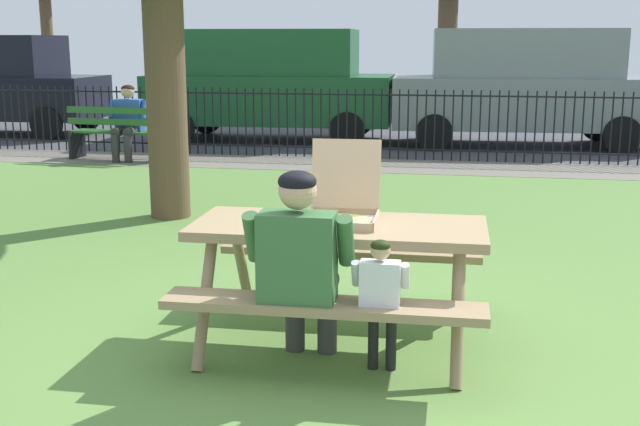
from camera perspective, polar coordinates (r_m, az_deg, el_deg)
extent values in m
cube|color=#5E853F|center=(6.92, 3.78, -3.49)|extent=(28.00, 12.07, 0.02)
cube|color=slate|center=(12.12, 6.71, 3.32)|extent=(28.00, 1.40, 0.01)
cube|color=#424247|center=(15.88, 7.63, 5.41)|extent=(28.00, 6.21, 0.01)
cube|color=#9A7F5B|center=(4.87, 1.36, -1.10)|extent=(1.81, 0.79, 0.06)
cube|color=#9A7F5B|center=(4.38, 0.21, -6.72)|extent=(1.80, 0.31, 0.05)
cube|color=#9A7F5B|center=(5.52, 2.23, -2.71)|extent=(1.80, 0.31, 0.05)
cylinder|color=#9A7F5B|center=(4.75, -8.30, -6.42)|extent=(0.08, 0.43, 0.74)
cylinder|color=#9A7F5B|center=(5.51, -5.68, -3.72)|extent=(0.08, 0.43, 0.74)
cylinder|color=#9A7F5B|center=(4.54, 9.92, -7.38)|extent=(0.08, 0.43, 0.74)
cylinder|color=#9A7F5B|center=(5.32, 9.89, -4.41)|extent=(0.08, 0.43, 0.74)
cube|color=tan|center=(4.86, 1.55, -0.69)|extent=(0.45, 0.45, 0.01)
cube|color=silver|center=(4.86, 1.55, -0.61)|extent=(0.42, 0.42, 0.00)
cube|color=tan|center=(4.65, 1.22, -0.94)|extent=(0.44, 0.02, 0.04)
cube|color=tan|center=(5.06, 1.85, 0.15)|extent=(0.44, 0.02, 0.04)
cube|color=tan|center=(4.88, -0.94, -0.29)|extent=(0.02, 0.44, 0.04)
cube|color=tan|center=(4.83, 4.06, -0.46)|extent=(0.02, 0.44, 0.04)
cube|color=tan|center=(5.03, 1.89, 2.85)|extent=(0.44, 0.09, 0.44)
cylinder|color=tan|center=(4.86, 1.55, -0.56)|extent=(0.37, 0.37, 0.01)
cylinder|color=#F5E178|center=(4.86, 1.55, -0.48)|extent=(0.34, 0.34, 0.00)
pyramid|color=#EED15D|center=(4.94, -3.03, -0.49)|extent=(0.28, 0.19, 0.01)
cube|color=tan|center=(4.95, -4.49, -0.44)|extent=(0.06, 0.17, 0.02)
cylinder|color=#383838|center=(4.89, -1.81, -7.42)|extent=(0.12, 0.12, 0.44)
cylinder|color=#383838|center=(4.61, -2.35, -5.36)|extent=(0.16, 0.42, 0.15)
cylinder|color=#383838|center=(4.85, 0.52, -7.55)|extent=(0.12, 0.12, 0.44)
cylinder|color=#383838|center=(4.58, 0.11, -5.49)|extent=(0.16, 0.42, 0.15)
cube|color=#386638|center=(4.33, -1.65, -3.36)|extent=(0.42, 0.23, 0.52)
cylinder|color=#386638|center=(4.41, -4.85, -1.72)|extent=(0.09, 0.21, 0.31)
cylinder|color=#386638|center=(4.31, 1.87, -2.01)|extent=(0.09, 0.21, 0.31)
sphere|color=tan|center=(4.26, -1.63, 1.64)|extent=(0.21, 0.21, 0.21)
ellipsoid|color=black|center=(4.24, -1.66, 2.28)|extent=(0.21, 0.20, 0.12)
cylinder|color=black|center=(4.63, 3.87, -8.59)|extent=(0.06, 0.06, 0.44)
cylinder|color=black|center=(4.45, 3.77, -6.25)|extent=(0.08, 0.22, 0.08)
cylinder|color=black|center=(4.62, 5.16, -8.65)|extent=(0.06, 0.06, 0.44)
cylinder|color=black|center=(4.44, 5.11, -6.31)|extent=(0.08, 0.22, 0.08)
cube|color=silver|center=(4.30, 4.33, -5.23)|extent=(0.22, 0.12, 0.27)
cylinder|color=silver|center=(4.33, 2.60, -4.37)|extent=(0.05, 0.11, 0.16)
cylinder|color=silver|center=(4.30, 6.16, -4.52)|extent=(0.05, 0.11, 0.16)
sphere|color=tan|center=(4.26, 4.39, -2.67)|extent=(0.11, 0.11, 0.11)
ellipsoid|color=black|center=(4.25, 4.39, -2.35)|extent=(0.11, 0.10, 0.06)
cylinder|color=black|center=(12.70, 7.04, 8.42)|extent=(18.15, 0.03, 0.03)
cylinder|color=black|center=(12.78, 6.94, 4.56)|extent=(18.15, 0.03, 0.03)
cylinder|color=black|center=(14.98, -21.76, 6.42)|extent=(0.02, 0.02, 1.12)
cylinder|color=black|center=(14.91, -21.30, 6.43)|extent=(0.02, 0.02, 1.12)
cylinder|color=black|center=(14.84, -20.83, 6.44)|extent=(0.02, 0.02, 1.12)
cylinder|color=black|center=(14.76, -20.36, 6.45)|extent=(0.02, 0.02, 1.12)
cylinder|color=black|center=(14.69, -19.88, 6.46)|extent=(0.02, 0.02, 1.12)
cylinder|color=black|center=(14.62, -19.40, 6.47)|extent=(0.02, 0.02, 1.12)
cylinder|color=black|center=(14.55, -18.92, 6.48)|extent=(0.02, 0.02, 1.12)
cylinder|color=black|center=(14.49, -18.43, 6.49)|extent=(0.02, 0.02, 1.12)
cylinder|color=black|center=(14.42, -17.93, 6.50)|extent=(0.02, 0.02, 1.12)
cylinder|color=black|center=(14.35, -17.44, 6.51)|extent=(0.02, 0.02, 1.12)
cylinder|color=black|center=(14.29, -16.93, 6.51)|extent=(0.02, 0.02, 1.12)
cylinder|color=black|center=(14.22, -16.42, 6.52)|extent=(0.02, 0.02, 1.12)
cylinder|color=black|center=(14.16, -15.91, 6.53)|extent=(0.02, 0.02, 1.12)
cylinder|color=black|center=(14.10, -15.40, 6.54)|extent=(0.02, 0.02, 1.12)
cylinder|color=black|center=(14.04, -14.87, 6.54)|extent=(0.02, 0.02, 1.12)
cylinder|color=black|center=(13.98, -14.35, 6.55)|extent=(0.02, 0.02, 1.12)
cylinder|color=black|center=(13.92, -13.82, 6.55)|extent=(0.02, 0.02, 1.12)
cylinder|color=black|center=(13.87, -13.28, 6.56)|extent=(0.02, 0.02, 1.12)
cylinder|color=black|center=(13.81, -12.75, 6.56)|extent=(0.02, 0.02, 1.12)
cylinder|color=black|center=(13.76, -12.20, 6.56)|extent=(0.02, 0.02, 1.12)
cylinder|color=black|center=(13.70, -11.66, 6.57)|extent=(0.02, 0.02, 1.12)
cylinder|color=black|center=(13.65, -11.10, 6.57)|extent=(0.02, 0.02, 1.12)
cylinder|color=black|center=(13.60, -10.55, 6.57)|extent=(0.02, 0.02, 1.12)
cylinder|color=black|center=(13.55, -9.99, 6.57)|extent=(0.02, 0.02, 1.12)
cylinder|color=black|center=(13.50, -9.42, 6.57)|extent=(0.02, 0.02, 1.12)
cylinder|color=black|center=(13.46, -8.86, 6.57)|extent=(0.02, 0.02, 1.12)
cylinder|color=black|center=(13.41, -8.28, 6.57)|extent=(0.02, 0.02, 1.12)
cylinder|color=black|center=(13.37, -7.71, 6.57)|extent=(0.02, 0.02, 1.12)
cylinder|color=black|center=(13.33, -7.13, 6.57)|extent=(0.02, 0.02, 1.12)
cylinder|color=black|center=(13.28, -6.55, 6.56)|extent=(0.02, 0.02, 1.12)
cylinder|color=black|center=(13.24, -5.96, 6.56)|extent=(0.02, 0.02, 1.12)
cylinder|color=black|center=(13.21, -5.37, 6.56)|extent=(0.02, 0.02, 1.12)
cylinder|color=black|center=(13.17, -4.78, 6.55)|extent=(0.02, 0.02, 1.12)
cylinder|color=black|center=(13.13, -4.18, 6.55)|extent=(0.02, 0.02, 1.12)
cylinder|color=black|center=(13.10, -3.58, 6.54)|extent=(0.02, 0.02, 1.12)
cylinder|color=black|center=(13.07, -2.98, 6.53)|extent=(0.02, 0.02, 1.12)
cylinder|color=black|center=(13.03, -2.37, 6.52)|extent=(0.02, 0.02, 1.12)
cylinder|color=black|center=(13.00, -1.76, 6.52)|extent=(0.02, 0.02, 1.12)
cylinder|color=black|center=(12.97, -1.15, 6.51)|extent=(0.02, 0.02, 1.12)
cylinder|color=black|center=(12.95, -0.54, 6.50)|extent=(0.02, 0.02, 1.12)
cylinder|color=black|center=(12.92, 0.08, 6.49)|extent=(0.02, 0.02, 1.12)
cylinder|color=black|center=(12.90, 0.70, 6.47)|extent=(0.02, 0.02, 1.12)
cylinder|color=black|center=(12.87, 1.32, 6.46)|extent=(0.02, 0.02, 1.12)
cylinder|color=black|center=(12.85, 1.94, 6.45)|extent=(0.02, 0.02, 1.12)
cylinder|color=black|center=(12.83, 2.57, 6.43)|extent=(0.02, 0.02, 1.12)
cylinder|color=black|center=(12.82, 3.20, 6.42)|extent=(0.02, 0.02, 1.12)
cylinder|color=black|center=(12.80, 3.82, 6.40)|extent=(0.02, 0.02, 1.12)
cylinder|color=black|center=(12.78, 4.45, 6.39)|extent=(0.02, 0.02, 1.12)
cylinder|color=black|center=(12.77, 5.09, 6.37)|extent=(0.02, 0.02, 1.12)
cylinder|color=black|center=(12.76, 5.72, 6.35)|extent=(0.02, 0.02, 1.12)
cylinder|color=black|center=(12.75, 6.35, 6.33)|extent=(0.02, 0.02, 1.12)
cylinder|color=black|center=(12.74, 6.99, 6.31)|extent=(0.02, 0.02, 1.12)
cylinder|color=black|center=(12.73, 7.62, 6.29)|extent=(0.02, 0.02, 1.12)
cylinder|color=black|center=(12.73, 8.26, 6.27)|extent=(0.02, 0.02, 1.12)
cylinder|color=black|center=(12.72, 8.90, 6.25)|extent=(0.02, 0.02, 1.12)
cylinder|color=black|center=(12.72, 9.53, 6.22)|extent=(0.02, 0.02, 1.12)
cylinder|color=black|center=(12.72, 10.17, 6.20)|extent=(0.02, 0.02, 1.12)
cylinder|color=black|center=(12.72, 10.81, 6.18)|extent=(0.02, 0.02, 1.12)
cylinder|color=black|center=(12.72, 11.44, 6.15)|extent=(0.02, 0.02, 1.12)
cylinder|color=black|center=(12.72, 12.08, 6.12)|extent=(0.02, 0.02, 1.12)
cylinder|color=black|center=(12.73, 12.72, 6.10)|extent=(0.02, 0.02, 1.12)
cylinder|color=black|center=(12.73, 13.35, 6.07)|extent=(0.02, 0.02, 1.12)
cylinder|color=black|center=(12.74, 13.99, 6.04)|extent=(0.02, 0.02, 1.12)
cylinder|color=black|center=(12.75, 14.62, 6.01)|extent=(0.02, 0.02, 1.12)
cylinder|color=black|center=(12.76, 15.25, 5.98)|extent=(0.02, 0.02, 1.12)
cylinder|color=black|center=(12.78, 15.89, 5.95)|extent=(0.02, 0.02, 1.12)
cylinder|color=black|center=(12.79, 16.52, 5.92)|extent=(0.02, 0.02, 1.12)
cylinder|color=black|center=(12.81, 17.14, 5.89)|extent=(0.02, 0.02, 1.12)
cylinder|color=black|center=(12.82, 17.77, 5.86)|extent=(0.02, 0.02, 1.12)
cylinder|color=black|center=(12.84, 18.40, 5.83)|extent=(0.02, 0.02, 1.12)
cylinder|color=black|center=(12.86, 19.02, 5.79)|extent=(0.02, 0.02, 1.12)
cylinder|color=black|center=(12.88, 19.64, 5.76)|extent=(0.02, 0.02, 1.12)
cylinder|color=black|center=(12.91, 20.26, 5.72)|extent=(0.02, 0.02, 1.12)
cylinder|color=black|center=(12.93, 20.87, 5.69)|extent=(0.02, 0.02, 1.12)
cylinder|color=black|center=(12.96, 21.49, 5.65)|extent=(0.02, 0.02, 1.12)
cylinder|color=black|center=(12.99, 22.10, 5.62)|extent=(0.02, 0.02, 1.12)
cube|color=#295E29|center=(13.26, -13.93, 5.75)|extent=(1.60, 0.23, 0.04)
cube|color=#295E29|center=(13.14, -14.22, 5.68)|extent=(1.60, 0.23, 0.04)
cube|color=#295E29|center=(13.02, -14.52, 5.61)|extent=(1.60, 0.23, 0.04)
cube|color=#295E29|center=(12.95, -14.69, 6.37)|extent=(1.60, 0.18, 0.11)
cube|color=#295E29|center=(12.93, -14.73, 7.16)|extent=(1.60, 0.18, 0.11)
cube|color=black|center=(12.77, -11.28, 4.64)|extent=(0.08, 0.44, 0.44)
cube|color=black|center=(13.51, -17.10, 4.74)|extent=(0.08, 0.44, 0.44)
cylinder|color=#2F2F2F|center=(12.73, -13.68, 4.50)|extent=(0.12, 0.12, 0.44)
cylinder|color=#2F2F2F|center=(12.89, -13.42, 5.73)|extent=(0.18, 0.43, 0.15)
cylinder|color=#2F2F2F|center=(12.79, -14.52, 4.50)|extent=(0.12, 0.12, 0.44)
cylinder|color=#2F2F2F|center=(12.96, -14.26, 5.72)|extent=(0.18, 0.43, 0.15)
cube|color=#3359B2|center=(13.10, -13.58, 6.84)|extent=(0.43, 0.25, 0.52)
cylinder|color=#3359B2|center=(12.96, -12.59, 7.29)|extent=(0.10, 0.21, 0.31)
cylinder|color=#3359B2|center=(13.13, -14.75, 7.25)|extent=(0.10, 0.21, 0.31)
sphere|color=tan|center=(13.05, -13.69, 8.49)|extent=(0.21, 0.21, 0.21)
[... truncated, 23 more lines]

